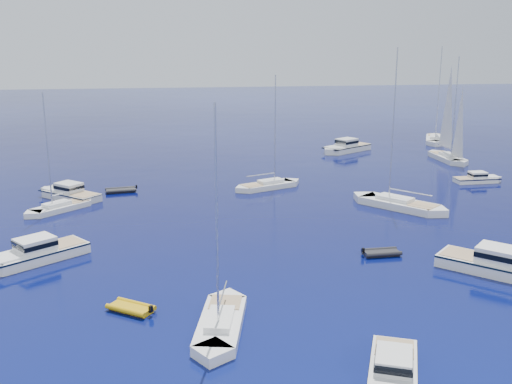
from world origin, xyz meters
TOP-DOWN VIEW (x-y plane):
  - ground at (0.00, 0.00)m, footprint 400.00×400.00m
  - motor_cruiser_near at (6.01, -9.66)m, footprint 5.67×8.72m
  - motor_cruiser_right at (20.21, 3.81)m, footprint 9.68×9.80m
  - motor_cruiser_left at (-16.77, 12.30)m, footprint 9.68×8.36m
  - motor_cruiser_far_r at (34.51, 33.14)m, footprint 6.88×2.19m
  - motor_cruiser_far_l at (-16.98, 32.87)m, footprint 8.78×8.39m
  - motor_cruiser_distant at (23.99, 56.98)m, footprint 10.65×8.44m
  - sailboat_fore at (-2.51, -1.98)m, footprint 4.91×10.62m
  - sailboat_mid_r at (19.61, 23.25)m, footprint 10.14×11.44m
  - sailboat_mid_l at (-17.16, 27.89)m, footprint 8.18×7.90m
  - sailboat_centre at (6.93, 34.27)m, footprint 10.05×6.15m
  - sailboat_sails_r at (37.30, 47.49)m, footprint 2.89×11.08m
  - sailboat_sails_far at (43.05, 63.98)m, footprint 7.89×12.16m
  - tender_yellow at (-8.33, 1.50)m, footprint 3.82×3.49m
  - tender_grey_near at (12.45, 9.28)m, footprint 3.37×1.93m
  - tender_grey_far at (-11.17, 35.10)m, footprint 4.07×2.59m

SIDE VIEW (x-z plane):
  - ground at x=0.00m, z-range 0.00..0.00m
  - motor_cruiser_near at x=6.01m, z-range -1.10..1.10m
  - motor_cruiser_right at x=20.21m, z-range -1.38..1.38m
  - motor_cruiser_left at x=-16.77m, z-range -1.29..1.29m
  - motor_cruiser_far_r at x=34.51m, z-range -0.90..0.90m
  - motor_cruiser_far_l at x=-16.98m, z-range -1.22..1.22m
  - motor_cruiser_distant at x=23.99m, z-range -1.39..1.39m
  - sailboat_fore at x=-2.51m, z-range -7.55..7.55m
  - sailboat_mid_r at x=19.61m, z-range -8.95..8.95m
  - sailboat_mid_l at x=-17.16m, z-range -6.64..6.64m
  - sailboat_centre at x=6.93m, z-range -7.22..7.22m
  - sailboat_sails_r at x=37.30m, z-range -8.14..8.14m
  - sailboat_sails_far at x=43.05m, z-range -8.80..8.80m
  - tender_yellow at x=-8.33m, z-range -0.47..0.47m
  - tender_grey_near at x=12.45m, z-range -0.47..0.47m
  - tender_grey_far at x=-11.17m, z-range -0.47..0.47m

